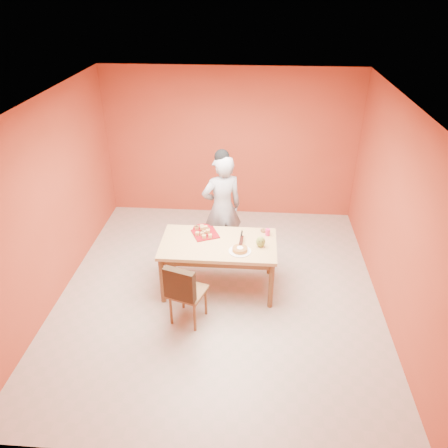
# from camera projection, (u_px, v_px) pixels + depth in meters

# --- Properties ---
(floor) EXTENTS (5.00, 5.00, 0.00)m
(floor) POSITION_uv_depth(u_px,v_px,m) (219.00, 292.00, 6.29)
(floor) COLOR #BBB5A0
(floor) RESTS_ON ground
(ceiling) EXTENTS (5.00, 5.00, 0.00)m
(ceiling) POSITION_uv_depth(u_px,v_px,m) (218.00, 105.00, 4.95)
(ceiling) COLOR silver
(ceiling) RESTS_ON wall_back
(wall_back) EXTENTS (4.50, 0.00, 4.50)m
(wall_back) POSITION_uv_depth(u_px,v_px,m) (231.00, 144.00, 7.78)
(wall_back) COLOR #B7432A
(wall_back) RESTS_ON floor
(wall_left) EXTENTS (0.00, 5.00, 5.00)m
(wall_left) POSITION_uv_depth(u_px,v_px,m) (49.00, 204.00, 5.77)
(wall_left) COLOR #B7432A
(wall_left) RESTS_ON floor
(wall_right) EXTENTS (0.00, 5.00, 5.00)m
(wall_right) POSITION_uv_depth(u_px,v_px,m) (397.00, 216.00, 5.47)
(wall_right) COLOR #B7432A
(wall_right) RESTS_ON floor
(dining_table) EXTENTS (1.60, 0.90, 0.76)m
(dining_table) POSITION_uv_depth(u_px,v_px,m) (218.00, 248.00, 6.08)
(dining_table) COLOR tan
(dining_table) RESTS_ON floor
(dining_chair) EXTENTS (0.54, 0.60, 0.92)m
(dining_chair) POSITION_uv_depth(u_px,v_px,m) (188.00, 291.00, 5.56)
(dining_chair) COLOR brown
(dining_chair) RESTS_ON floor
(pastry_pile) EXTENTS (0.30, 0.30, 0.10)m
(pastry_pile) POSITION_uv_depth(u_px,v_px,m) (205.00, 230.00, 6.19)
(pastry_pile) COLOR tan
(pastry_pile) RESTS_ON pastry_platter
(person) EXTENTS (0.74, 0.63, 1.73)m
(person) POSITION_uv_depth(u_px,v_px,m) (222.00, 208.00, 6.69)
(person) COLOR #9B9B9E
(person) RESTS_ON floor
(pastry_platter) EXTENTS (0.44, 0.44, 0.02)m
(pastry_platter) POSITION_uv_depth(u_px,v_px,m) (205.00, 234.00, 6.22)
(pastry_platter) COLOR maroon
(pastry_platter) RESTS_ON dining_table
(red_dinner_plate) EXTENTS (0.28, 0.28, 0.02)m
(red_dinner_plate) POSITION_uv_depth(u_px,v_px,m) (202.00, 229.00, 6.35)
(red_dinner_plate) COLOR maroon
(red_dinner_plate) RESTS_ON dining_table
(white_cake_plate) EXTENTS (0.31, 0.31, 0.01)m
(white_cake_plate) POSITION_uv_depth(u_px,v_px,m) (240.00, 251.00, 5.83)
(white_cake_plate) COLOR white
(white_cake_plate) RESTS_ON dining_table
(sponge_cake) EXTENTS (0.24, 0.24, 0.05)m
(sponge_cake) POSITION_uv_depth(u_px,v_px,m) (240.00, 249.00, 5.82)
(sponge_cake) COLOR gold
(sponge_cake) RESTS_ON white_cake_plate
(cake_server) EXTENTS (0.06, 0.25, 0.01)m
(cake_server) POSITION_uv_depth(u_px,v_px,m) (241.00, 240.00, 5.96)
(cake_server) COLOR white
(cake_server) RESTS_ON sponge_cake
(egg_ornament) EXTENTS (0.15, 0.13, 0.16)m
(egg_ornament) POSITION_uv_depth(u_px,v_px,m) (261.00, 242.00, 5.90)
(egg_ornament) COLOR olive
(egg_ornament) RESTS_ON dining_table
(magenta_glass) EXTENTS (0.09, 0.09, 0.10)m
(magenta_glass) POSITION_uv_depth(u_px,v_px,m) (268.00, 232.00, 6.18)
(magenta_glass) COLOR #E3225E
(magenta_glass) RESTS_ON dining_table
(checker_tin) EXTENTS (0.10, 0.10, 0.03)m
(checker_tin) POSITION_uv_depth(u_px,v_px,m) (264.00, 231.00, 6.29)
(checker_tin) COLOR #38190F
(checker_tin) RESTS_ON dining_table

